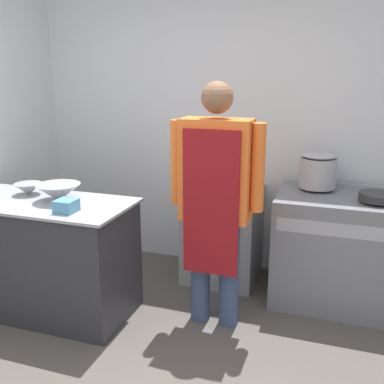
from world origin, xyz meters
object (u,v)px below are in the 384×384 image
Objects in this scene: saute_pan at (377,197)px; mixing_bowl at (59,193)px; person_cook at (216,192)px; plastic_tub at (66,206)px; stock_pot at (318,170)px; stove at (341,249)px; fridge_unit at (223,234)px.

mixing_bowl is at bearing -162.52° from saute_pan.
person_cook is 12.89× the size of plastic_tub.
stock_pot is at bearing 150.32° from saute_pan.
mixing_bowl is at bearing -170.56° from person_cook.
stock_pot is (-0.23, 0.12, 0.59)m from stove.
saute_pan is at bearing 17.48° from mixing_bowl.
mixing_bowl is 1.98m from stock_pot.
person_cook is 1.14m from mixing_bowl.
fridge_unit is 0.92m from person_cook.
fridge_unit is at bearing 100.49° from person_cook.
plastic_tub is (0.20, -0.21, -0.02)m from mixing_bowl.
stove is at bearing -5.40° from fridge_unit.
stove is 3.58× the size of stock_pot.
person_cook reaches higher than mixing_bowl.
fridge_unit is 6.12× the size of plastic_tub.
plastic_tub is (-0.79, -1.11, 0.50)m from fridge_unit.
stock_pot is at bearing 2.31° from fridge_unit.
stock_pot is (1.54, 1.14, 0.12)m from plastic_tub.
stove reaches higher than fridge_unit.
stove is 2.10m from plastic_tub.
stock_pot is (1.75, 0.93, 0.10)m from mixing_bowl.
mixing_bowl is 2.41× the size of plastic_tub.
person_cook is at bearing -79.51° from fridge_unit.
stock_pot is (0.75, 0.03, 0.62)m from fridge_unit.
stove is 0.59× the size of person_cook.
saute_pan is at bearing -30.95° from stove.
stock_pot is 1.13× the size of saute_pan.
stove is at bearing 29.86° from plastic_tub.
fridge_unit is 1.30m from saute_pan.
fridge_unit is 3.26× the size of saute_pan.
person_cook is at bearing 23.34° from plastic_tub.
saute_pan is at bearing -10.24° from fridge_unit.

